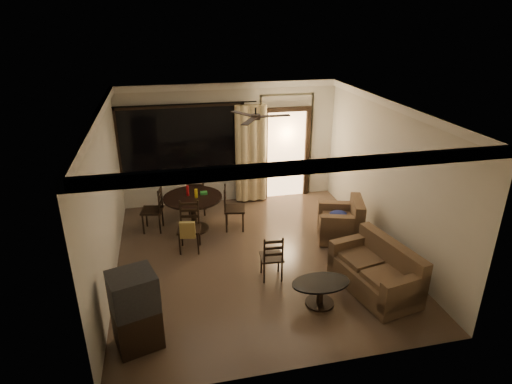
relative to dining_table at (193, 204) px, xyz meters
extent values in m
plane|color=#7F6651|center=(1.01, -1.38, -0.59)|extent=(5.50, 5.50, 0.00)
plane|color=beige|center=(1.01, 1.37, 0.81)|extent=(5.00, 0.00, 5.00)
plane|color=beige|center=(1.01, -4.13, 0.81)|extent=(5.00, 0.00, 5.00)
plane|color=beige|center=(-1.49, -1.38, 0.81)|extent=(0.00, 5.50, 5.50)
plane|color=beige|center=(3.51, -1.38, 0.81)|extent=(0.00, 5.50, 5.50)
plane|color=white|center=(1.01, -1.38, 2.21)|extent=(5.50, 5.50, 0.00)
cube|color=black|center=(-0.09, 1.34, 0.98)|extent=(2.70, 0.04, 1.45)
cylinder|color=black|center=(0.01, 1.25, 1.79)|extent=(3.20, 0.03, 0.03)
cube|color=#FFC684|center=(2.36, 1.32, 0.46)|extent=(0.91, 0.03, 2.08)
cube|color=white|center=(3.50, -0.33, 0.71)|extent=(0.02, 0.18, 0.12)
cylinder|color=black|center=(1.01, -1.38, 2.15)|extent=(0.03, 0.03, 0.12)
cylinder|color=black|center=(1.01, -1.38, 2.06)|extent=(0.16, 0.16, 0.08)
cylinder|color=black|center=(0.00, 0.00, 0.14)|extent=(1.20, 1.20, 0.04)
cylinder|color=black|center=(0.00, 0.00, -0.22)|extent=(0.12, 0.12, 0.70)
cylinder|color=black|center=(0.00, 0.00, -0.58)|extent=(0.60, 0.60, 0.03)
cylinder|color=maroon|center=(-0.09, 0.07, 0.27)|extent=(0.06, 0.06, 0.22)
cylinder|color=gold|center=(0.07, -0.06, 0.25)|extent=(0.06, 0.06, 0.18)
cube|color=#26812E|center=(0.24, 0.08, 0.18)|extent=(0.14, 0.10, 0.05)
cube|color=black|center=(-0.84, 0.15, -0.14)|extent=(0.49, 0.49, 0.04)
cube|color=black|center=(0.83, -0.15, -0.14)|extent=(0.49, 0.49, 0.04)
cube|color=black|center=(-0.15, -0.84, -0.14)|extent=(0.49, 0.49, 0.04)
cube|color=#AFA14B|center=(-0.19, -1.06, -0.04)|extent=(0.29, 0.13, 0.32)
cube|color=black|center=(0.14, 0.79, -0.14)|extent=(0.49, 0.49, 0.04)
cube|color=black|center=(-1.04, -3.22, -0.29)|extent=(0.71, 0.67, 0.59)
cube|color=black|center=(-1.04, -3.22, 0.27)|extent=(0.71, 0.67, 0.53)
cube|color=black|center=(-0.76, -3.13, 0.27)|extent=(0.14, 0.41, 0.36)
cube|color=#42291E|center=(2.67, -2.78, -0.38)|extent=(1.08, 1.64, 0.38)
cube|color=#42291E|center=(2.97, -2.72, -0.07)|extent=(0.48, 1.52, 0.61)
cube|color=#42291E|center=(2.80, -3.44, -0.19)|extent=(0.82, 0.32, 0.47)
cube|color=#42291E|center=(2.54, -2.13, -0.19)|extent=(0.82, 0.32, 0.47)
cube|color=#42291E|center=(2.62, -2.79, -0.17)|extent=(0.82, 1.41, 0.11)
cube|color=#42291E|center=(2.81, -1.03, -0.38)|extent=(1.03, 1.03, 0.39)
cube|color=#42291E|center=(3.11, -1.13, -0.06)|extent=(0.43, 0.85, 0.63)
cube|color=#42291E|center=(2.71, -1.34, -0.18)|extent=(0.84, 0.41, 0.49)
cube|color=#42291E|center=(2.90, -0.72, -0.18)|extent=(0.84, 0.41, 0.49)
cube|color=#42291E|center=(2.76, -1.02, -0.15)|extent=(0.74, 0.77, 0.12)
ellipsoid|color=navy|center=(2.76, -1.02, -0.05)|extent=(0.35, 0.29, 0.10)
ellipsoid|color=black|center=(1.69, -2.93, -0.20)|extent=(0.91, 0.55, 0.03)
cylinder|color=black|center=(1.69, -2.93, -0.40)|extent=(0.10, 0.10, 0.37)
cylinder|color=black|center=(1.69, -2.93, -0.58)|extent=(0.45, 0.45, 0.03)
cube|color=black|center=(1.14, -2.06, -0.19)|extent=(0.40, 0.40, 0.04)
camera|label=1|loc=(-0.47, -8.08, 3.63)|focal=30.00mm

